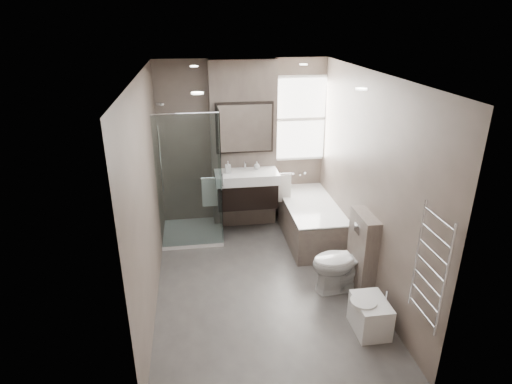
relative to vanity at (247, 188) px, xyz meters
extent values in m
cube|color=#4F4C49|center=(0.00, -1.43, -0.77)|extent=(2.65, 3.85, 0.05)
cube|color=silver|center=(0.00, -1.43, 1.88)|extent=(2.65, 3.85, 0.05)
cube|color=#6D5E54|center=(0.00, 0.50, 0.56)|extent=(2.65, 0.05, 2.60)
cube|color=#6D5E54|center=(0.00, -3.35, 0.56)|extent=(2.65, 0.05, 2.60)
cube|color=#6D5E54|center=(-1.32, -1.43, 0.56)|extent=(0.05, 3.85, 2.60)
cube|color=#6D5E54|center=(1.32, -1.43, 0.56)|extent=(0.05, 3.85, 2.60)
cube|color=#675A51|center=(0.00, 0.35, 0.56)|extent=(1.00, 0.25, 2.60)
cube|color=black|center=(0.00, 0.00, -0.08)|extent=(0.90, 0.45, 0.38)
cube|color=white|center=(0.00, 0.00, 0.18)|extent=(0.95, 0.47, 0.15)
cylinder|color=silver|center=(0.00, 0.17, 0.32)|extent=(0.03, 0.03, 0.12)
cylinder|color=silver|center=(0.00, 0.11, 0.37)|extent=(0.02, 0.12, 0.02)
cube|color=black|center=(0.00, 0.19, 0.89)|extent=(0.86, 0.06, 0.76)
cube|color=white|center=(0.00, 0.15, 0.89)|extent=(0.80, 0.02, 0.70)
cube|color=silver|center=(-0.56, -0.02, -0.02)|extent=(0.24, 0.06, 0.44)
cube|color=silver|center=(0.56, -0.02, -0.02)|extent=(0.24, 0.06, 0.44)
cube|color=white|center=(-0.85, 0.02, -0.71)|extent=(0.90, 0.90, 0.06)
cube|color=white|center=(-0.85, -0.42, 0.29)|extent=(0.88, 0.01, 1.94)
cube|color=white|center=(-0.41, 0.02, 0.29)|extent=(0.01, 0.88, 1.94)
cylinder|color=silver|center=(-1.25, 0.02, 0.51)|extent=(0.02, 0.02, 1.00)
cube|color=#675A51|center=(0.93, -0.33, -0.47)|extent=(0.75, 1.60, 0.55)
cube|color=white|center=(0.93, -0.33, -0.19)|extent=(0.75, 1.60, 0.03)
cube|color=white|center=(0.93, -0.33, -0.25)|extent=(0.61, 1.42, 0.12)
cube|color=white|center=(0.90, 0.45, 0.93)|extent=(0.98, 0.04, 1.33)
cube|color=white|center=(0.90, 0.43, 0.93)|extent=(0.90, 0.01, 1.25)
cube|color=white|center=(0.90, 0.42, 0.93)|extent=(0.90, 0.01, 0.05)
imported|color=white|center=(0.97, -1.69, -0.35)|extent=(0.80, 0.49, 0.78)
cube|color=#675A51|center=(1.21, -1.68, -0.24)|extent=(0.18, 0.55, 1.00)
cube|color=silver|center=(1.11, -1.68, 0.08)|extent=(0.01, 0.16, 0.11)
cube|color=white|center=(1.02, -2.47, -0.55)|extent=(0.34, 0.47, 0.37)
cylinder|color=white|center=(0.93, -2.47, -0.37)|extent=(0.28, 0.28, 0.05)
cylinder|color=silver|center=(1.18, -2.47, -0.30)|extent=(0.02, 0.02, 0.10)
cylinder|color=silver|center=(1.25, -3.26, 0.38)|extent=(0.03, 0.03, 1.10)
cylinder|color=silver|center=(1.25, -2.80, 0.38)|extent=(0.03, 0.03, 1.10)
cube|color=silver|center=(1.25, -3.03, 0.38)|extent=(0.02, 0.46, 1.00)
imported|color=white|center=(-0.27, 0.02, 0.35)|extent=(0.08, 0.08, 0.18)
imported|color=white|center=(0.17, 0.12, 0.32)|extent=(0.09, 0.09, 0.12)
camera|label=1|loc=(-0.74, -5.98, 2.43)|focal=30.00mm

